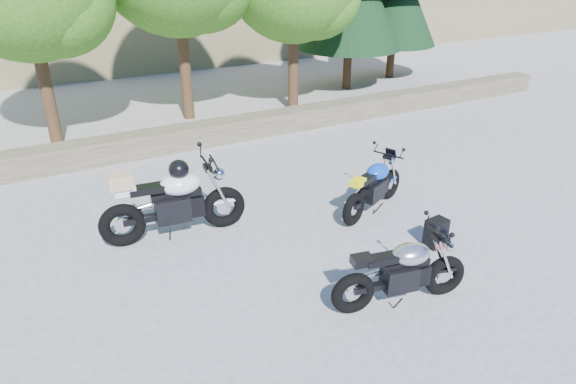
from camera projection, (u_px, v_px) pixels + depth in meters
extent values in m
plane|color=slate|center=(309.00, 270.00, 7.19)|extent=(90.00, 90.00, 0.00)
cube|color=#4E4734|center=(184.00, 137.00, 11.44)|extent=(22.00, 0.55, 0.50)
cylinder|color=#382314|center=(44.00, 78.00, 11.17)|extent=(0.28, 0.28, 3.02)
cylinder|color=#382314|center=(184.00, 53.00, 12.83)|extent=(0.28, 0.28, 3.36)
cylinder|color=#382314|center=(293.00, 56.00, 13.65)|extent=(0.28, 0.28, 2.91)
cylinder|color=#382314|center=(348.00, 54.00, 15.88)|extent=(0.26, 0.26, 2.16)
cylinder|color=#382314|center=(392.00, 49.00, 17.35)|extent=(0.26, 0.26, 1.92)
torus|color=black|center=(444.00, 275.00, 6.59)|extent=(0.58, 0.25, 0.57)
torus|color=black|center=(353.00, 293.00, 6.25)|extent=(0.58, 0.25, 0.57)
cylinder|color=silver|center=(444.00, 275.00, 6.59)|extent=(0.20, 0.07, 0.19)
cylinder|color=silver|center=(353.00, 293.00, 6.25)|extent=(0.20, 0.07, 0.19)
cube|color=black|center=(399.00, 277.00, 6.37)|extent=(0.47, 0.34, 0.32)
cube|color=black|center=(405.00, 263.00, 6.30)|extent=(0.64, 0.26, 0.09)
ellipsoid|color=#B5B4B9|center=(411.00, 254.00, 6.26)|extent=(0.57, 0.44, 0.27)
cube|color=black|center=(382.00, 259.00, 6.16)|extent=(0.47, 0.28, 0.08)
cube|color=black|center=(362.00, 260.00, 6.07)|extent=(0.28, 0.22, 0.12)
cylinder|color=black|center=(438.00, 235.00, 6.27)|extent=(0.14, 0.58, 0.03)
sphere|color=silver|center=(447.00, 244.00, 6.37)|extent=(0.16, 0.16, 0.16)
torus|color=black|center=(224.00, 207.00, 8.17)|extent=(0.71, 0.25, 0.69)
torus|color=black|center=(122.00, 225.00, 7.64)|extent=(0.71, 0.25, 0.69)
cylinder|color=silver|center=(224.00, 207.00, 8.17)|extent=(0.24, 0.07, 0.24)
cylinder|color=silver|center=(122.00, 225.00, 7.64)|extent=(0.24, 0.07, 0.24)
cube|color=black|center=(173.00, 209.00, 7.84)|extent=(0.55, 0.38, 0.39)
cube|color=black|center=(176.00, 194.00, 7.77)|extent=(0.77, 0.26, 0.11)
ellipsoid|color=silver|center=(180.00, 184.00, 7.73)|extent=(0.66, 0.49, 0.33)
cube|color=black|center=(148.00, 189.00, 7.56)|extent=(0.57, 0.30, 0.10)
cube|color=silver|center=(125.00, 190.00, 7.43)|extent=(0.33, 0.25, 0.14)
cylinder|color=black|center=(207.00, 164.00, 7.76)|extent=(0.11, 0.72, 0.03)
sphere|color=silver|center=(219.00, 174.00, 7.90)|extent=(0.20, 0.20, 0.20)
ellipsoid|color=black|center=(179.00, 169.00, 7.62)|extent=(0.34, 0.35, 0.29)
cube|color=tan|center=(120.00, 181.00, 7.35)|extent=(0.35, 0.32, 0.22)
torus|color=black|center=(390.00, 184.00, 9.14)|extent=(0.56, 0.35, 0.55)
torus|color=black|center=(354.00, 209.00, 8.26)|extent=(0.56, 0.35, 0.55)
cylinder|color=silver|center=(390.00, 184.00, 9.14)|extent=(0.19, 0.11, 0.19)
cylinder|color=silver|center=(354.00, 209.00, 8.26)|extent=(0.19, 0.11, 0.19)
cube|color=black|center=(373.00, 191.00, 8.64)|extent=(0.48, 0.40, 0.31)
cube|color=black|center=(375.00, 179.00, 8.60)|extent=(0.61, 0.37, 0.09)
ellipsoid|color=#0D3EC4|center=(378.00, 172.00, 8.59)|extent=(0.59, 0.50, 0.26)
cube|color=black|center=(366.00, 179.00, 8.32)|extent=(0.47, 0.35, 0.08)
cube|color=#FFEC0D|center=(358.00, 182.00, 8.12)|extent=(0.29, 0.25, 0.11)
cylinder|color=black|center=(388.00, 155.00, 8.75)|extent=(0.25, 0.53, 0.03)
sphere|color=silver|center=(391.00, 160.00, 8.91)|extent=(0.16, 0.16, 0.16)
cube|color=black|center=(436.00, 233.00, 7.70)|extent=(0.34, 0.26, 0.43)
cube|color=maroon|center=(442.00, 243.00, 7.65)|extent=(0.25, 0.08, 0.18)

